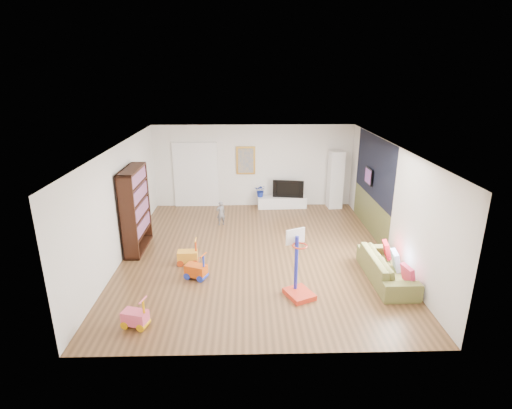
{
  "coord_description": "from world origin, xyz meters",
  "views": [
    {
      "loc": [
        -0.24,
        -9.08,
        4.36
      ],
      "look_at": [
        0.0,
        0.4,
        1.15
      ],
      "focal_mm": 28.0,
      "sensor_mm": 36.0,
      "label": 1
    }
  ],
  "objects_px": {
    "sofa": "(387,268)",
    "bookshelf": "(135,210)",
    "basketball_hoop": "(300,265)",
    "media_console": "(282,202)"
  },
  "relations": [
    {
      "from": "sofa",
      "to": "basketball_hoop",
      "type": "bearing_deg",
      "value": 106.94
    },
    {
      "from": "bookshelf",
      "to": "sofa",
      "type": "bearing_deg",
      "value": -16.87
    },
    {
      "from": "bookshelf",
      "to": "sofa",
      "type": "distance_m",
      "value": 6.12
    },
    {
      "from": "sofa",
      "to": "bookshelf",
      "type": "bearing_deg",
      "value": 72.16
    },
    {
      "from": "media_console",
      "to": "sofa",
      "type": "relative_size",
      "value": 0.81
    },
    {
      "from": "media_console",
      "to": "bookshelf",
      "type": "distance_m",
      "value": 5.1
    },
    {
      "from": "bookshelf",
      "to": "basketball_hoop",
      "type": "xyz_separation_m",
      "value": [
        3.82,
        -2.41,
        -0.35
      ]
    },
    {
      "from": "basketball_hoop",
      "to": "bookshelf",
      "type": "bearing_deg",
      "value": 123.06
    },
    {
      "from": "media_console",
      "to": "basketball_hoop",
      "type": "height_order",
      "value": "basketball_hoop"
    },
    {
      "from": "media_console",
      "to": "basketball_hoop",
      "type": "distance_m",
      "value": 5.54
    }
  ]
}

